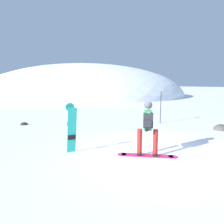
% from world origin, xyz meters
% --- Properties ---
extents(ground_plane, '(300.00, 300.00, 0.00)m').
position_xyz_m(ground_plane, '(0.00, 0.00, 0.00)').
color(ground_plane, white).
extents(ridge_peak_main, '(36.81, 33.13, 11.77)m').
position_xyz_m(ridge_peak_main, '(9.13, 32.25, 0.00)').
color(ridge_peak_main, white).
rests_on(ridge_peak_main, ground).
extents(snowboarder_main, '(1.56, 1.17, 1.71)m').
position_xyz_m(snowboarder_main, '(-0.48, -0.06, 0.92)').
color(snowboarder_main, '#D11E5B').
rests_on(snowboarder_main, ground).
extents(spare_snowboard, '(0.28, 0.36, 1.63)m').
position_xyz_m(spare_snowboard, '(-2.47, 1.27, 0.83)').
color(spare_snowboard, '#23B7A3').
rests_on(spare_snowboard, ground).
extents(piste_marker_near, '(0.20, 0.20, 1.86)m').
position_xyz_m(piste_marker_near, '(3.45, 4.10, 1.07)').
color(piste_marker_near, black).
rests_on(piste_marker_near, ground).
extents(rock_dark, '(0.77, 0.66, 0.54)m').
position_xyz_m(rock_dark, '(4.99, 1.41, 0.00)').
color(rock_dark, '#4C4742').
rests_on(rock_dark, ground).
extents(rock_mid, '(0.40, 0.34, 0.28)m').
position_xyz_m(rock_mid, '(-3.54, 7.07, 0.00)').
color(rock_mid, '#282628').
rests_on(rock_mid, ground).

